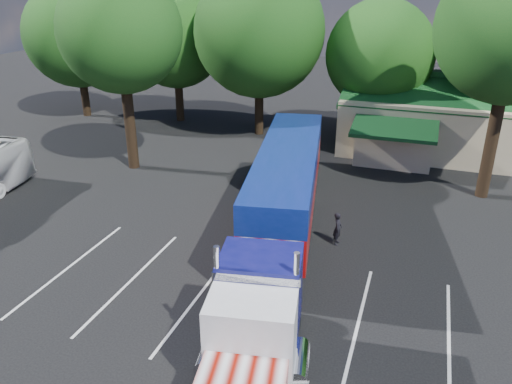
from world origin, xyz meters
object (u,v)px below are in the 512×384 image
(semi_truck, at_px, (281,207))
(woman, at_px, (338,229))
(bicycle, at_px, (314,179))
(silver_sedan, at_px, (485,157))

(semi_truck, bearing_deg, woman, 32.21)
(bicycle, relative_size, silver_sedan, 0.50)
(semi_truck, xyz_separation_m, woman, (2.25, 2.05, -1.73))
(semi_truck, bearing_deg, silver_sedan, 48.53)
(semi_truck, bearing_deg, bicycle, 82.75)
(silver_sedan, bearing_deg, woman, 134.68)
(semi_truck, height_order, silver_sedan, semi_truck)
(woman, bearing_deg, bicycle, 20.75)
(silver_sedan, bearing_deg, bicycle, 108.62)
(semi_truck, relative_size, bicycle, 11.68)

